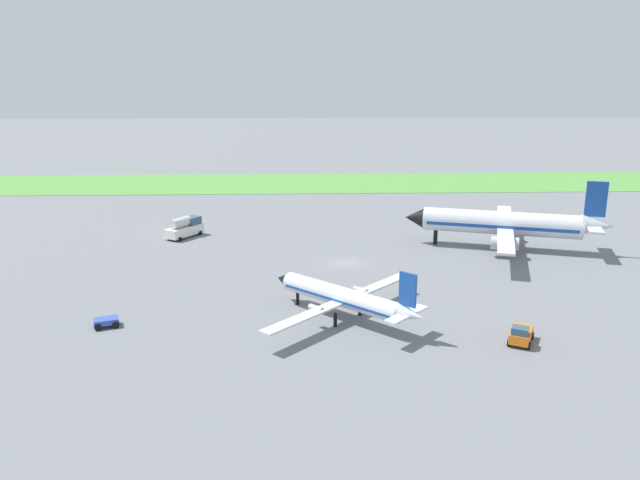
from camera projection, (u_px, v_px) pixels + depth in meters
The scene contains 7 objects.
ground_plane at pixel (345, 263), 83.07m from camera, with size 600.00×600.00×0.00m, color slate.
grass_taxiway_strip at pixel (324, 183), 145.29m from camera, with size 360.00×28.00×0.08m, color #549342.
airplane_midfield_jet at pixel (505, 224), 88.79m from camera, with size 28.73×29.00×10.54m.
airplane_foreground_turboprop at pixel (343, 297), 63.04m from camera, with size 16.61×17.29×6.76m.
fuel_truck_near_gate at pixel (185, 227), 95.93m from camera, with size 5.60×6.74×3.29m.
pushback_tug_midfield at pixel (521, 334), 57.73m from camera, with size 3.31×4.02×1.95m.
baggage_cart_by_runway at pixel (106, 321), 61.63m from camera, with size 2.83×2.45×0.90m.
Camera 1 is at (-6.45, -79.26, 24.47)m, focal length 34.29 mm.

